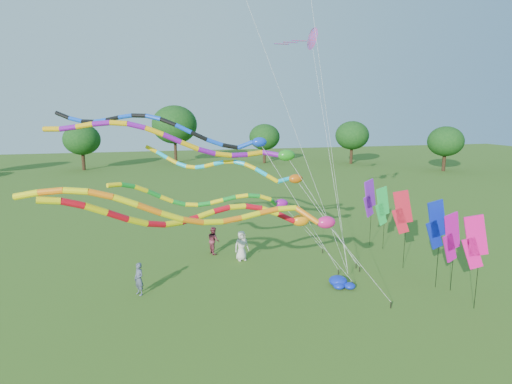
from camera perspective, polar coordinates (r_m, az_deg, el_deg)
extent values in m
plane|color=#2B5215|center=(19.09, 10.64, -16.53)|extent=(160.00, 160.00, 0.00)
cylinder|color=#382314|center=(69.96, 23.91, 3.99)|extent=(0.50, 0.50, 2.98)
ellipsoid|color=#103A11|center=(69.66, 24.15, 7.17)|extent=(6.30, 6.30, 5.35)
cylinder|color=#382314|center=(74.26, 12.60, 4.98)|extent=(0.50, 0.50, 2.92)
ellipsoid|color=#103A11|center=(73.98, 12.72, 7.91)|extent=(6.16, 6.16, 5.23)
cylinder|color=#382314|center=(72.96, 1.09, 5.32)|extent=(0.50, 0.50, 3.39)
ellipsoid|color=#103A11|center=(72.67, 1.10, 8.80)|extent=(7.15, 7.15, 6.08)
cylinder|color=#382314|center=(69.34, -10.28, 4.73)|extent=(0.50, 0.50, 3.08)
ellipsoid|color=#103A11|center=(69.04, -10.39, 8.05)|extent=(6.50, 6.50, 5.53)
cylinder|color=#382314|center=(71.56, -22.54, 4.21)|extent=(0.50, 0.50, 2.94)
ellipsoid|color=#103A11|center=(71.28, -22.76, 7.28)|extent=(6.22, 6.22, 5.28)
cylinder|color=black|center=(22.42, 12.73, -11.91)|extent=(0.05, 0.05, 0.30)
cylinder|color=silver|center=(20.84, 9.55, -7.96)|extent=(0.02, 0.02, 4.74)
ellipsoid|color=orange|center=(19.49, 5.95, -3.76)|extent=(0.85, 0.55, 0.55)
cylinder|color=red|center=(19.16, 4.00, -3.40)|extent=(0.25, 0.25, 0.84)
cylinder|color=yellow|center=(18.89, 1.83, -2.56)|extent=(0.25, 0.25, 0.80)
cylinder|color=red|center=(18.65, -0.35, -2.04)|extent=(0.25, 0.25, 0.75)
cylinder|color=yellow|center=(18.41, -2.51, -1.97)|extent=(0.25, 0.25, 0.73)
cylinder|color=red|center=(18.18, -4.63, -2.34)|extent=(0.25, 0.25, 0.73)
cylinder|color=yellow|center=(17.92, -6.74, -2.98)|extent=(0.25, 0.25, 0.74)
cylinder|color=red|center=(17.63, -8.84, -3.66)|extent=(0.25, 0.25, 0.74)
cylinder|color=yellow|center=(17.30, -10.98, -4.13)|extent=(0.25, 0.25, 0.75)
cylinder|color=red|center=(16.93, -13.19, -4.20)|extent=(0.25, 0.25, 0.77)
cylinder|color=yellow|center=(16.55, -15.53, -3.81)|extent=(0.25, 0.25, 0.81)
cylinder|color=red|center=(16.19, -17.99, -3.06)|extent=(0.25, 0.25, 0.83)
cylinder|color=yellow|center=(15.90, -20.58, -2.16)|extent=(0.25, 0.25, 0.81)
cylinder|color=red|center=(15.72, -23.25, -1.41)|extent=(0.25, 0.25, 0.77)
cylinder|color=yellow|center=(15.67, -25.94, -1.03)|extent=(0.25, 0.25, 0.73)
cylinder|color=black|center=(20.67, 17.54, -14.18)|extent=(0.05, 0.05, 0.30)
cylinder|color=silver|center=(19.09, 13.70, -9.32)|extent=(0.02, 0.02, 5.11)
ellipsoid|color=#D7176C|center=(17.80, 9.34, -4.01)|extent=(0.80, 0.51, 0.51)
cylinder|color=orange|center=(17.68, 6.82, -3.10)|extent=(0.23, 0.23, 1.10)
cylinder|color=yellow|center=(17.60, 4.13, -2.20)|extent=(0.23, 0.23, 0.79)
cylinder|color=orange|center=(17.38, 1.69, -2.56)|extent=(0.23, 0.23, 0.79)
cylinder|color=yellow|center=(17.13, -0.76, -3.16)|extent=(0.23, 0.23, 0.80)
cylinder|color=orange|center=(16.86, -3.24, -3.72)|extent=(0.23, 0.23, 0.80)
cylinder|color=yellow|center=(16.55, -5.79, -4.01)|extent=(0.23, 0.23, 0.81)
cylinder|color=orange|center=(16.23, -8.43, -3.84)|extent=(0.23, 0.23, 0.84)
cylinder|color=yellow|center=(15.92, -11.19, -3.19)|extent=(0.23, 0.23, 0.87)
cylinder|color=orange|center=(15.66, -14.07, -2.21)|extent=(0.23, 0.23, 0.88)
cylinder|color=yellow|center=(15.50, -17.02, -1.14)|extent=(0.23, 0.23, 0.86)
cylinder|color=orange|center=(15.46, -19.99, -0.29)|extent=(0.23, 0.23, 0.82)
cylinder|color=yellow|center=(15.55, -22.89, 0.13)|extent=(0.23, 0.23, 0.79)
cylinder|color=orange|center=(15.77, -25.67, 0.07)|extent=(0.23, 0.23, 0.80)
cylinder|color=yellow|center=(16.09, -28.29, -0.33)|extent=(0.23, 0.23, 0.81)
cylinder|color=black|center=(24.92, 13.19, -9.57)|extent=(0.05, 0.05, 0.30)
cylinder|color=silver|center=(23.41, 8.84, -2.56)|extent=(0.02, 0.02, 7.34)
ellipsoid|color=#1E8818|center=(22.46, 4.06, 4.91)|extent=(0.92, 0.59, 0.59)
cylinder|color=#750D97|center=(22.56, 2.03, 5.12)|extent=(0.27, 0.27, 0.96)
cylinder|color=#D9A00B|center=(22.62, -0.14, 5.17)|extent=(0.27, 0.27, 0.86)
cylinder|color=#750D97|center=(22.40, -2.25, 4.95)|extent=(0.27, 0.27, 0.86)
cylinder|color=#D9A00B|center=(22.17, -4.39, 5.00)|extent=(0.27, 0.27, 0.87)
cylinder|color=#750D97|center=(21.95, -6.59, 5.40)|extent=(0.27, 0.27, 0.90)
cylinder|color=#D9A00B|center=(21.77, -8.83, 6.13)|extent=(0.27, 0.27, 0.93)
cylinder|color=#750D97|center=(21.67, -11.11, 7.03)|extent=(0.27, 0.27, 0.93)
cylinder|color=#D9A00B|center=(21.66, -13.40, 7.89)|extent=(0.27, 0.27, 0.90)
cylinder|color=#750D97|center=(21.77, -15.65, 8.50)|extent=(0.27, 0.27, 0.86)
cylinder|color=#D9A00B|center=(21.97, -17.83, 8.74)|extent=(0.27, 0.27, 0.85)
cylinder|color=#750D97|center=(22.28, -19.90, 8.61)|extent=(0.27, 0.27, 0.86)
cylinder|color=#D9A00B|center=(22.65, -21.87, 8.24)|extent=(0.27, 0.27, 0.87)
cylinder|color=#750D97|center=(23.08, -23.74, 7.83)|extent=(0.27, 0.27, 0.87)
cylinder|color=#D9A00B|center=(23.52, -25.56, 7.58)|extent=(0.27, 0.27, 0.86)
cylinder|color=black|center=(23.83, 10.92, -10.43)|extent=(0.05, 0.05, 0.30)
cylinder|color=silver|center=(22.69, 5.84, -2.02)|extent=(0.02, 0.02, 8.05)
ellipsoid|color=#0D36C2|center=(22.27, 0.45, 6.67)|extent=(0.77, 0.50, 0.50)
cylinder|color=blue|center=(22.38, -1.44, 6.30)|extent=(0.22, 0.22, 0.84)
cylinder|color=black|center=(22.42, -3.45, 6.09)|extent=(0.22, 0.22, 0.82)
cylinder|color=blue|center=(22.36, -5.52, 6.60)|extent=(0.22, 0.22, 0.85)
cylinder|color=black|center=(22.35, -7.60, 7.40)|extent=(0.22, 0.22, 0.87)
cylinder|color=blue|center=(22.42, -9.65, 8.31)|extent=(0.22, 0.22, 0.87)
cylinder|color=black|center=(22.58, -11.64, 9.12)|extent=(0.22, 0.22, 0.84)
cylinder|color=blue|center=(22.85, -13.54, 9.64)|extent=(0.22, 0.22, 0.80)
cylinder|color=black|center=(23.20, -15.32, 9.80)|extent=(0.22, 0.22, 0.79)
cylinder|color=blue|center=(23.62, -16.98, 9.62)|extent=(0.22, 0.22, 0.80)
cylinder|color=black|center=(24.10, -18.54, 9.26)|extent=(0.22, 0.22, 0.82)
cylinder|color=blue|center=(24.60, -20.02, 8.91)|extent=(0.22, 0.22, 0.81)
cylinder|color=black|center=(25.11, -21.46, 8.75)|extent=(0.22, 0.22, 0.80)
cylinder|color=blue|center=(25.59, -22.90, 8.87)|extent=(0.22, 0.22, 0.81)
cylinder|color=black|center=(26.05, -24.37, 9.28)|extent=(0.22, 0.22, 0.84)
cylinder|color=black|center=(24.48, 13.64, -9.96)|extent=(0.05, 0.05, 0.30)
cylinder|color=silver|center=(23.60, 9.57, -4.12)|extent=(0.02, 0.02, 6.00)
ellipsoid|color=#C0520B|center=(23.12, 5.31, 1.78)|extent=(0.78, 0.50, 0.50)
cylinder|color=#0DBBE4|center=(22.98, 3.68, 1.60)|extent=(0.23, 0.23, 0.72)
cylinder|color=yellow|center=(22.76, 2.16, 1.83)|extent=(0.23, 0.23, 0.69)
cylinder|color=#0DBBE4|center=(22.71, 0.68, 2.69)|extent=(0.23, 0.23, 0.68)
cylinder|color=yellow|center=(22.75, -0.79, 3.45)|extent=(0.23, 0.23, 0.64)
cylinder|color=#0DBBE4|center=(22.89, -2.22, 3.92)|extent=(0.23, 0.23, 0.60)
cylinder|color=yellow|center=(23.11, -3.60, 4.05)|extent=(0.23, 0.23, 0.61)
cylinder|color=#0DBBE4|center=(23.41, -4.92, 3.89)|extent=(0.23, 0.23, 0.63)
cylinder|color=yellow|center=(23.76, -6.19, 3.59)|extent=(0.23, 0.23, 0.64)
cylinder|color=#0DBBE4|center=(24.11, -7.42, 3.35)|extent=(0.23, 0.23, 0.62)
cylinder|color=yellow|center=(24.43, -8.64, 3.32)|extent=(0.23, 0.23, 0.60)
cylinder|color=#0DBBE4|center=(24.71, -9.87, 3.60)|extent=(0.23, 0.23, 0.62)
cylinder|color=yellow|center=(24.93, -11.13, 4.15)|extent=(0.23, 0.23, 0.65)
cylinder|color=#0DBBE4|center=(25.08, -12.43, 4.87)|extent=(0.23, 0.23, 0.68)
cylinder|color=yellow|center=(25.20, -13.77, 5.58)|extent=(0.23, 0.23, 0.67)
cylinder|color=black|center=(27.03, 8.87, -7.77)|extent=(0.05, 0.05, 0.30)
cylinder|color=silver|center=(25.71, 6.24, -4.67)|extent=(0.02, 0.02, 4.39)
ellipsoid|color=#9A0E96|center=(24.55, 3.37, -1.53)|extent=(0.81, 0.52, 0.52)
cylinder|color=#128D25|center=(23.94, 2.31, -1.30)|extent=(0.23, 0.23, 0.95)
cylinder|color=yellow|center=(23.36, 1.22, -0.77)|extent=(0.23, 0.23, 0.69)
cylinder|color=#128D25|center=(23.12, -0.31, -0.50)|extent=(0.23, 0.23, 0.67)
cylinder|color=yellow|center=(22.97, -1.92, -0.55)|extent=(0.23, 0.23, 0.67)
cylinder|color=#128D25|center=(22.90, -3.58, -0.86)|extent=(0.23, 0.23, 0.69)
cylinder|color=yellow|center=(22.86, -5.26, -1.28)|extent=(0.23, 0.23, 0.69)
cylinder|color=#128D25|center=(22.82, -6.94, -1.60)|extent=(0.23, 0.23, 0.67)
cylinder|color=yellow|center=(22.75, -8.60, -1.68)|extent=(0.23, 0.23, 0.66)
cylinder|color=#128D25|center=(22.61, -10.24, -1.44)|extent=(0.23, 0.23, 0.69)
cylinder|color=yellow|center=(22.41, -11.87, -0.91)|extent=(0.23, 0.23, 0.72)
cylinder|color=#128D25|center=(22.14, -13.49, -0.23)|extent=(0.23, 0.23, 0.74)
cylinder|color=yellow|center=(21.84, -15.11, 0.42)|extent=(0.23, 0.23, 0.73)
cylinder|color=#128D25|center=(21.53, -16.74, 0.84)|extent=(0.23, 0.23, 0.70)
cylinder|color=yellow|center=(21.23, -18.38, 0.90)|extent=(0.23, 0.23, 0.68)
cylinder|color=black|center=(23.31, 12.17, -10.98)|extent=(0.04, 0.04, 0.30)
cylinder|color=silver|center=(20.96, 9.47, 9.59)|extent=(0.01, 0.01, 16.30)
cylinder|color=black|center=(23.31, 12.17, -10.98)|extent=(0.04, 0.04, 0.30)
cylinder|color=silver|center=(20.29, 2.02, 16.32)|extent=(0.01, 0.01, 22.39)
cylinder|color=black|center=(23.31, 12.17, -10.98)|extent=(0.04, 0.04, 0.30)
cylinder|color=silver|center=(23.97, 9.66, 5.52)|extent=(0.01, 0.01, 13.50)
cone|color=purple|center=(26.45, 7.35, 19.67)|extent=(1.28, 1.38, 1.43)
cube|color=purple|center=(26.18, 5.83, 19.46)|extent=(0.90, 0.12, 0.04)
cube|color=purple|center=(25.99, 4.61, 19.27)|extent=(0.90, 0.12, 0.04)
cube|color=purple|center=(25.80, 3.38, 19.08)|extent=(0.90, 0.12, 0.04)
cylinder|color=black|center=(28.80, 15.09, -2.96)|extent=(0.02, 0.02, 4.07)
cube|color=purple|center=(28.33, 14.95, -0.21)|extent=(1.10, 0.50, 1.93)
cube|color=purple|center=(28.43, 14.77, -1.81)|extent=(0.96, 0.45, 1.51)
cylinder|color=black|center=(22.98, 24.83, -7.67)|extent=(0.02, 0.02, 3.64)
cube|color=#CD0B99|center=(22.48, 24.71, -4.80)|extent=(1.15, 0.28, 1.93)
cube|color=#CD0B99|center=(22.63, 24.41, -6.79)|extent=(1.00, 0.26, 1.51)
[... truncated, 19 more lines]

